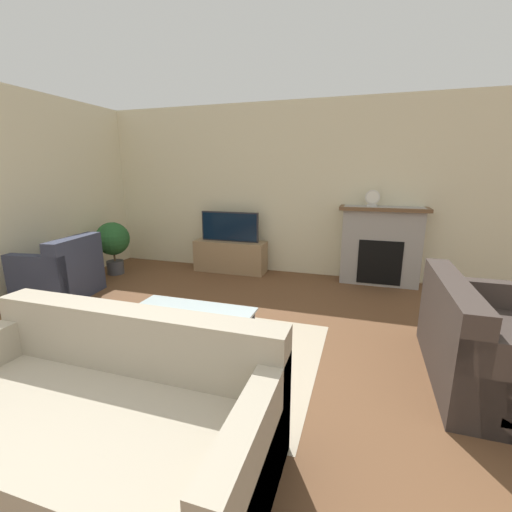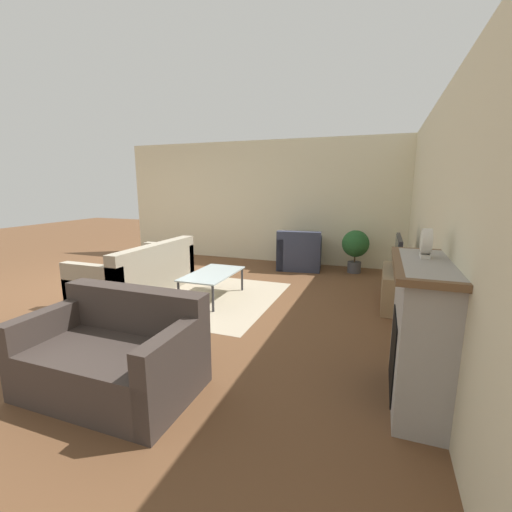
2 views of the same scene
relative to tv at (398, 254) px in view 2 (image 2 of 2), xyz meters
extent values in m
plane|color=brown|center=(0.73, -4.77, -0.76)|extent=(20.00, 20.00, 0.00)
cube|color=beige|center=(0.73, 0.30, 0.59)|extent=(8.94, 0.06, 2.70)
cube|color=beige|center=(-2.27, -2.25, 0.59)|extent=(0.06, 8.04, 2.70)
cube|color=#B7A88E|center=(0.65, -2.60, -0.76)|extent=(2.33, 1.83, 0.00)
cube|color=#9E9993|center=(2.36, 0.09, -0.19)|extent=(1.10, 0.36, 1.15)
cube|color=black|center=(2.36, -0.09, -0.40)|extent=(0.61, 0.01, 0.65)
cube|color=brown|center=(2.36, 0.06, 0.36)|extent=(1.22, 0.42, 0.05)
cube|color=#997A56|center=(0.00, 0.00, -0.50)|extent=(1.20, 0.37, 0.52)
cube|color=#232328|center=(0.00, 0.00, 0.00)|extent=(0.98, 0.05, 0.49)
cube|color=black|center=(0.00, -0.02, 0.00)|extent=(0.94, 0.01, 0.45)
cube|color=#9E937F|center=(0.78, -3.96, -0.55)|extent=(1.97, 1.00, 0.42)
cube|color=#9E937F|center=(0.78, -3.56, -0.14)|extent=(1.97, 0.20, 0.40)
cube|color=#9E937F|center=(-0.13, -3.96, -0.43)|extent=(0.14, 1.00, 0.66)
cube|color=#9E937F|center=(1.70, -3.96, -0.43)|extent=(0.14, 1.00, 0.66)
cube|color=#3D332D|center=(3.14, -2.31, -0.55)|extent=(0.88, 1.42, 0.42)
cube|color=#3D332D|center=(2.80, -2.31, -0.14)|extent=(0.20, 1.42, 0.40)
cube|color=#3D332D|center=(3.14, -2.95, -0.43)|extent=(0.88, 0.14, 0.66)
cube|color=#3D332D|center=(3.14, -1.67, -0.43)|extent=(0.88, 0.14, 0.66)
cube|color=#33384C|center=(-1.73, -1.82, -0.55)|extent=(0.87, 0.97, 0.42)
cube|color=#33384C|center=(-1.45, -1.78, -0.14)|extent=(0.31, 0.89, 0.40)
cube|color=#33384C|center=(-1.78, -1.45, -0.43)|extent=(0.77, 0.24, 0.66)
cube|color=#33384C|center=(-1.68, -2.18, -0.43)|extent=(0.77, 0.24, 0.66)
cylinder|color=#333338|center=(0.12, -2.91, -0.57)|extent=(0.04, 0.04, 0.38)
cylinder|color=#333338|center=(1.18, -2.91, -0.57)|extent=(0.04, 0.04, 0.38)
cylinder|color=#333338|center=(0.12, -2.36, -0.57)|extent=(0.04, 0.04, 0.38)
cylinder|color=#333338|center=(1.18, -2.36, -0.57)|extent=(0.04, 0.04, 0.38)
cube|color=silver|center=(0.65, -2.64, -0.37)|extent=(1.13, 0.63, 0.02)
cylinder|color=#47474C|center=(-1.76, -0.71, -0.66)|extent=(0.27, 0.27, 0.22)
cylinder|color=#4C3823|center=(-1.76, -0.71, -0.47)|extent=(0.03, 0.03, 0.16)
sphere|color=#235628|center=(-1.76, -0.71, -0.18)|extent=(0.53, 0.53, 0.53)
cube|color=beige|center=(2.19, 0.09, 0.40)|extent=(0.14, 0.07, 0.03)
cylinder|color=beige|center=(2.19, 0.09, 0.52)|extent=(0.20, 0.07, 0.20)
cylinder|color=white|center=(2.19, 0.05, 0.52)|extent=(0.17, 0.00, 0.17)
camera|label=1|loc=(2.10, -5.18, 0.87)|focal=24.00mm
camera|label=2|loc=(5.19, -0.26, 0.96)|focal=24.00mm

